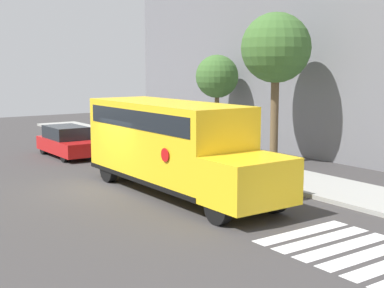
{
  "coord_description": "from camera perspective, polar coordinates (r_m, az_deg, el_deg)",
  "views": [
    {
      "loc": [
        17.46,
        -8.42,
        4.45
      ],
      "look_at": [
        2.36,
        2.18,
        1.75
      ],
      "focal_mm": 50.0,
      "sensor_mm": 36.0,
      "label": 1
    }
  ],
  "objects": [
    {
      "name": "ground_plane",
      "position": [
        19.89,
        -9.11,
        -4.71
      ],
      "size": [
        60.0,
        60.0,
        0.0
      ],
      "primitive_type": "plane",
      "color": "#3A3838"
    },
    {
      "name": "parked_car",
      "position": [
        27.18,
        -13.15,
        0.25
      ],
      "size": [
        4.24,
        1.74,
        1.5
      ],
      "color": "red",
      "rests_on": "ground"
    },
    {
      "name": "tree_far_sidewalk",
      "position": [
        29.21,
        2.69,
        7.15
      ],
      "size": [
        2.33,
        2.33,
        5.06
      ],
      "color": "brown",
      "rests_on": "ground"
    },
    {
      "name": "crosswalk_stripes",
      "position": [
        13.83,
        17.04,
        -10.82
      ],
      "size": [
        4.0,
        3.2,
        0.01
      ],
      "color": "white",
      "rests_on": "ground"
    },
    {
      "name": "school_bus",
      "position": [
        18.78,
        -2.13,
        0.22
      ],
      "size": [
        9.13,
        2.57,
        3.18
      ],
      "color": "yellow",
      "rests_on": "ground"
    },
    {
      "name": "sidewalk_strip",
      "position": [
        23.39,
        5.35,
        -2.5
      ],
      "size": [
        44.0,
        3.0,
        0.15
      ],
      "color": "#9E9E99",
      "rests_on": "ground"
    },
    {
      "name": "tree_near_sidewalk",
      "position": [
        24.57,
        8.94,
        9.98
      ],
      "size": [
        3.15,
        3.15,
        6.84
      ],
      "color": "brown",
      "rests_on": "ground"
    },
    {
      "name": "building_backdrop",
      "position": [
        27.76,
        16.12,
        13.25
      ],
      "size": [
        32.0,
        4.0,
        13.97
      ],
      "color": "slate",
      "rests_on": "ground"
    }
  ]
}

